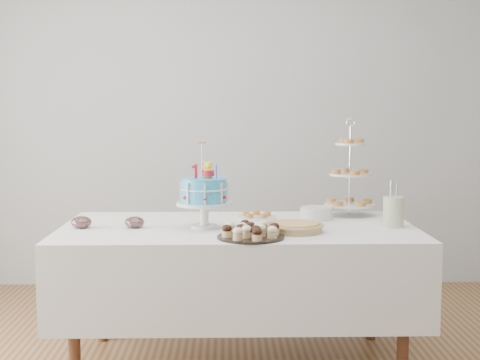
{
  "coord_description": "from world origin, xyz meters",
  "views": [
    {
      "loc": [
        -0.06,
        -3.29,
        1.4
      ],
      "look_at": [
        0.01,
        0.3,
        1.02
      ],
      "focal_mm": 50.0,
      "sensor_mm": 36.0,
      "label": 1
    }
  ],
  "objects_px": {
    "tiered_stand": "(350,175)",
    "jam_bowl_a": "(135,222)",
    "pastry_plate": "(256,216)",
    "pie": "(295,227)",
    "utensil_pitcher": "(394,210)",
    "jam_bowl_b": "(81,222)",
    "plate_stack": "(316,213)",
    "table": "(238,267)",
    "cupcake_tray": "(251,231)",
    "birthday_cake": "(204,205)"
  },
  "relations": [
    {
      "from": "pastry_plate",
      "to": "jam_bowl_b",
      "type": "bearing_deg",
      "value": -162.2
    },
    {
      "from": "jam_bowl_b",
      "to": "plate_stack",
      "type": "bearing_deg",
      "value": 11.42
    },
    {
      "from": "pie",
      "to": "jam_bowl_b",
      "type": "xyz_separation_m",
      "value": [
        -1.13,
        0.13,
        0.0
      ]
    },
    {
      "from": "table",
      "to": "birthday_cake",
      "type": "bearing_deg",
      "value": -160.2
    },
    {
      "from": "plate_stack",
      "to": "pastry_plate",
      "type": "distance_m",
      "value": 0.35
    },
    {
      "from": "utensil_pitcher",
      "to": "birthday_cake",
      "type": "bearing_deg",
      "value": 162.39
    },
    {
      "from": "table",
      "to": "jam_bowl_a",
      "type": "height_order",
      "value": "jam_bowl_a"
    },
    {
      "from": "birthday_cake",
      "to": "cupcake_tray",
      "type": "distance_m",
      "value": 0.38
    },
    {
      "from": "table",
      "to": "pastry_plate",
      "type": "relative_size",
      "value": 8.29
    },
    {
      "from": "table",
      "to": "jam_bowl_a",
      "type": "relative_size",
      "value": 18.21
    },
    {
      "from": "plate_stack",
      "to": "table",
      "type": "bearing_deg",
      "value": -155.23
    },
    {
      "from": "jam_bowl_a",
      "to": "jam_bowl_b",
      "type": "relative_size",
      "value": 0.96
    },
    {
      "from": "birthday_cake",
      "to": "pastry_plate",
      "type": "bearing_deg",
      "value": 43.62
    },
    {
      "from": "tiered_stand",
      "to": "jam_bowl_a",
      "type": "xyz_separation_m",
      "value": [
        -1.23,
        -0.41,
        -0.21
      ]
    },
    {
      "from": "jam_bowl_b",
      "to": "table",
      "type": "bearing_deg",
      "value": 3.54
    },
    {
      "from": "jam_bowl_a",
      "to": "pastry_plate",
      "type": "bearing_deg",
      "value": 24.45
    },
    {
      "from": "pastry_plate",
      "to": "jam_bowl_a",
      "type": "relative_size",
      "value": 2.2
    },
    {
      "from": "pie",
      "to": "utensil_pitcher",
      "type": "xyz_separation_m",
      "value": [
        0.55,
        0.14,
        0.06
      ]
    },
    {
      "from": "plate_stack",
      "to": "pastry_plate",
      "type": "height_order",
      "value": "plate_stack"
    },
    {
      "from": "cupcake_tray",
      "to": "tiered_stand",
      "type": "distance_m",
      "value": 0.96
    },
    {
      "from": "utensil_pitcher",
      "to": "pastry_plate",
      "type": "bearing_deg",
      "value": 139.01
    },
    {
      "from": "utensil_pitcher",
      "to": "jam_bowl_b",
      "type": "bearing_deg",
      "value": 161.39
    },
    {
      "from": "pastry_plate",
      "to": "cupcake_tray",
      "type": "bearing_deg",
      "value": -95.2
    },
    {
      "from": "jam_bowl_b",
      "to": "utensil_pitcher",
      "type": "relative_size",
      "value": 0.44
    },
    {
      "from": "birthday_cake",
      "to": "utensil_pitcher",
      "type": "height_order",
      "value": "birthday_cake"
    },
    {
      "from": "tiered_stand",
      "to": "plate_stack",
      "type": "height_order",
      "value": "tiered_stand"
    },
    {
      "from": "tiered_stand",
      "to": "pastry_plate",
      "type": "relative_size",
      "value": 2.51
    },
    {
      "from": "table",
      "to": "jam_bowl_b",
      "type": "bearing_deg",
      "value": -176.46
    },
    {
      "from": "birthday_cake",
      "to": "plate_stack",
      "type": "relative_size",
      "value": 2.5
    },
    {
      "from": "plate_stack",
      "to": "pastry_plate",
      "type": "bearing_deg",
      "value": 172.61
    },
    {
      "from": "pastry_plate",
      "to": "utensil_pitcher",
      "type": "bearing_deg",
      "value": -22.0
    },
    {
      "from": "pie",
      "to": "birthday_cake",
      "type": "bearing_deg",
      "value": 166.17
    },
    {
      "from": "cupcake_tray",
      "to": "utensil_pitcher",
      "type": "xyz_separation_m",
      "value": [
        0.78,
        0.31,
        0.05
      ]
    },
    {
      "from": "pie",
      "to": "jam_bowl_a",
      "type": "height_order",
      "value": "jam_bowl_a"
    },
    {
      "from": "cupcake_tray",
      "to": "pie",
      "type": "height_order",
      "value": "cupcake_tray"
    },
    {
      "from": "utensil_pitcher",
      "to": "pie",
      "type": "bearing_deg",
      "value": 175.42
    },
    {
      "from": "pie",
      "to": "pastry_plate",
      "type": "bearing_deg",
      "value": 112.44
    },
    {
      "from": "birthday_cake",
      "to": "utensil_pitcher",
      "type": "distance_m",
      "value": 1.02
    },
    {
      "from": "cupcake_tray",
      "to": "pie",
      "type": "distance_m",
      "value": 0.29
    },
    {
      "from": "birthday_cake",
      "to": "jam_bowl_a",
      "type": "bearing_deg",
      "value": 173.83
    },
    {
      "from": "table",
      "to": "jam_bowl_a",
      "type": "xyz_separation_m",
      "value": [
        -0.56,
        -0.05,
        0.26
      ]
    },
    {
      "from": "cupcake_tray",
      "to": "utensil_pitcher",
      "type": "relative_size",
      "value": 1.34
    },
    {
      "from": "table",
      "to": "jam_bowl_b",
      "type": "distance_m",
      "value": 0.88
    },
    {
      "from": "table",
      "to": "jam_bowl_a",
      "type": "bearing_deg",
      "value": -174.87
    },
    {
      "from": "pastry_plate",
      "to": "utensil_pitcher",
      "type": "height_order",
      "value": "utensil_pitcher"
    },
    {
      "from": "pie",
      "to": "jam_bowl_a",
      "type": "bearing_deg",
      "value": 171.15
    },
    {
      "from": "cupcake_tray",
      "to": "pie",
      "type": "xyz_separation_m",
      "value": [
        0.23,
        0.17,
        -0.01
      ]
    },
    {
      "from": "jam_bowl_a",
      "to": "utensil_pitcher",
      "type": "xyz_separation_m",
      "value": [
        1.4,
        0.01,
        0.06
      ]
    },
    {
      "from": "birthday_cake",
      "to": "pastry_plate",
      "type": "distance_m",
      "value": 0.45
    },
    {
      "from": "tiered_stand",
      "to": "jam_bowl_b",
      "type": "xyz_separation_m",
      "value": [
        -1.51,
        -0.41,
        -0.21
      ]
    }
  ]
}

